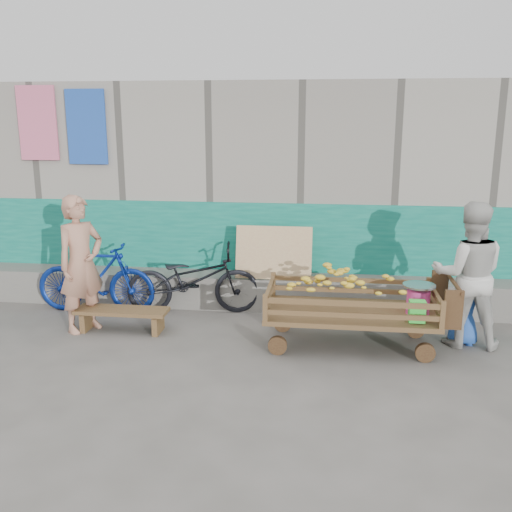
# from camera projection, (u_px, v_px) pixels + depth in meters

# --- Properties ---
(ground) EXTENTS (80.00, 80.00, 0.00)m
(ground) POSITION_uv_depth(u_px,v_px,m) (221.00, 384.00, 5.56)
(ground) COLOR #514F4A
(ground) RESTS_ON ground
(building_wall) EXTENTS (12.00, 3.50, 3.00)m
(building_wall) POSITION_uv_depth(u_px,v_px,m) (266.00, 185.00, 9.11)
(building_wall) COLOR gray
(building_wall) RESTS_ON ground
(banana_cart) EXTENTS (2.06, 0.94, 0.88)m
(banana_cart) POSITION_uv_depth(u_px,v_px,m) (348.00, 296.00, 6.35)
(banana_cart) COLOR brown
(banana_cart) RESTS_ON ground
(bench) EXTENTS (1.12, 0.34, 0.28)m
(bench) POSITION_uv_depth(u_px,v_px,m) (122.00, 315.00, 6.89)
(bench) COLOR brown
(bench) RESTS_ON ground
(vendor_man) EXTENTS (0.66, 0.72, 1.65)m
(vendor_man) POSITION_uv_depth(u_px,v_px,m) (81.00, 264.00, 6.79)
(vendor_man) COLOR #AD7860
(vendor_man) RESTS_ON ground
(woman) EXTENTS (0.85, 0.69, 1.65)m
(woman) POSITION_uv_depth(u_px,v_px,m) (468.00, 275.00, 6.34)
(woman) COLOR beige
(woman) RESTS_ON ground
(child) EXTENTS (0.48, 0.37, 0.88)m
(child) POSITION_uv_depth(u_px,v_px,m) (465.00, 307.00, 6.45)
(child) COLOR blue
(child) RESTS_ON ground
(bicycle_dark) EXTENTS (1.81, 0.88, 0.91)m
(bicycle_dark) POSITION_uv_depth(u_px,v_px,m) (193.00, 279.00, 7.48)
(bicycle_dark) COLOR black
(bicycle_dark) RESTS_ON ground
(bicycle_blue) EXTENTS (1.60, 0.45, 0.96)m
(bicycle_blue) POSITION_uv_depth(u_px,v_px,m) (95.00, 277.00, 7.49)
(bicycle_blue) COLOR navy
(bicycle_blue) RESTS_ON ground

